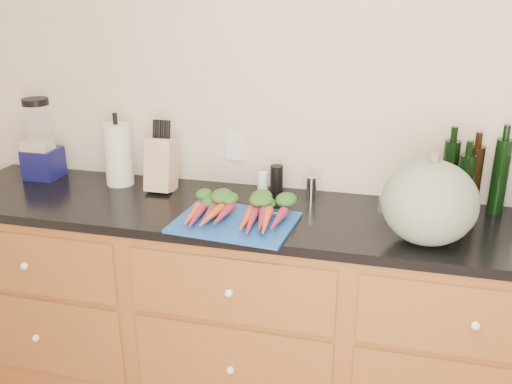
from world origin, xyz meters
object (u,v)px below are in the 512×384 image
(carrots, at_px, (238,211))
(cutting_board, at_px, (235,222))
(blender_appliance, at_px, (41,144))
(paper_towel, at_px, (118,155))
(knife_block, at_px, (162,165))
(squash, at_px, (429,202))
(tomato_box, at_px, (400,199))

(carrots, bearing_deg, cutting_board, -90.00)
(carrots, relative_size, blender_appliance, 1.07)
(paper_towel, height_order, knife_block, paper_towel)
(squash, bearing_deg, tomato_box, 107.67)
(blender_appliance, bearing_deg, carrots, -14.30)
(knife_block, bearing_deg, paper_towel, 174.90)
(paper_towel, height_order, tomato_box, paper_towel)
(paper_towel, bearing_deg, carrots, -22.55)
(cutting_board, distance_m, blender_appliance, 1.12)
(paper_towel, bearing_deg, blender_appliance, -179.71)
(squash, xyz_separation_m, blender_appliance, (-1.79, 0.30, 0.01))
(knife_block, bearing_deg, cutting_board, -34.66)
(cutting_board, xyz_separation_m, carrots, (0.00, 0.05, 0.03))
(carrots, height_order, blender_appliance, blender_appliance)
(knife_block, height_order, tomato_box, knife_block)
(carrots, relative_size, squash, 1.19)
(squash, distance_m, blender_appliance, 1.82)
(blender_appliance, relative_size, knife_block, 1.62)
(carrots, bearing_deg, blender_appliance, 165.70)
(cutting_board, relative_size, tomato_box, 2.74)
(cutting_board, height_order, blender_appliance, blender_appliance)
(cutting_board, height_order, squash, squash)
(blender_appliance, bearing_deg, tomato_box, 0.41)
(blender_appliance, xyz_separation_m, paper_towel, (0.41, 0.00, -0.03))
(cutting_board, relative_size, squash, 1.34)
(cutting_board, bearing_deg, paper_towel, 154.07)
(carrots, distance_m, knife_block, 0.51)
(squash, relative_size, tomato_box, 2.05)
(paper_towel, xyz_separation_m, tomato_box, (1.29, 0.01, -0.11))
(cutting_board, xyz_separation_m, blender_appliance, (-1.06, 0.32, 0.16))
(paper_towel, bearing_deg, squash, -12.31)
(blender_appliance, relative_size, paper_towel, 1.34)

